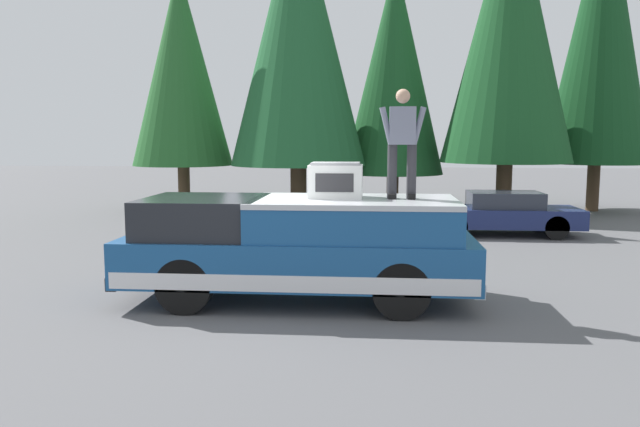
{
  "coord_description": "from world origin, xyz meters",
  "views": [
    {
      "loc": [
        -9.47,
        -1.85,
        2.6
      ],
      "look_at": [
        0.61,
        -0.97,
        1.35
      ],
      "focal_mm": 34.62,
      "sensor_mm": 36.0,
      "label": 1
    }
  ],
  "objects_px": {
    "person_on_truck_bed": "(402,141)",
    "parked_car_navy": "(501,213)",
    "compressor_unit": "(336,180)",
    "pickup_truck": "(299,247)"
  },
  "relations": [
    {
      "from": "person_on_truck_bed",
      "to": "parked_car_navy",
      "type": "relative_size",
      "value": 0.41
    },
    {
      "from": "compressor_unit",
      "to": "parked_car_navy",
      "type": "relative_size",
      "value": 0.2
    },
    {
      "from": "person_on_truck_bed",
      "to": "parked_car_navy",
      "type": "bearing_deg",
      "value": -22.81
    },
    {
      "from": "compressor_unit",
      "to": "parked_car_navy",
      "type": "xyz_separation_m",
      "value": [
        7.0,
        -4.01,
        -1.35
      ]
    },
    {
      "from": "pickup_truck",
      "to": "parked_car_navy",
      "type": "bearing_deg",
      "value": -32.6
    },
    {
      "from": "pickup_truck",
      "to": "compressor_unit",
      "type": "relative_size",
      "value": 6.6
    },
    {
      "from": "parked_car_navy",
      "to": "compressor_unit",
      "type": "bearing_deg",
      "value": 150.21
    },
    {
      "from": "pickup_truck",
      "to": "parked_car_navy",
      "type": "xyz_separation_m",
      "value": [
        7.17,
        -4.58,
        -0.29
      ]
    },
    {
      "from": "compressor_unit",
      "to": "pickup_truck",
      "type": "bearing_deg",
      "value": 105.81
    },
    {
      "from": "pickup_truck",
      "to": "compressor_unit",
      "type": "bearing_deg",
      "value": -74.19
    }
  ]
}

